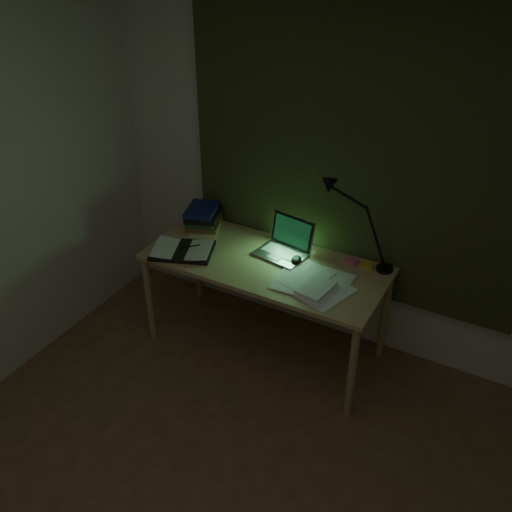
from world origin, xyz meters
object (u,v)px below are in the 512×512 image
at_px(desk, 265,306).
at_px(open_textbook, 182,250).
at_px(loose_papers, 309,284).
at_px(desk_lamp, 390,230).
at_px(book_stack, 203,218).
at_px(laptop, 281,240).

height_order(desk, open_textbook, open_textbook).
height_order(open_textbook, loose_papers, open_textbook).
bearing_deg(desk_lamp, desk, -144.56).
xyz_separation_m(loose_papers, desk_lamp, (0.35, 0.38, 0.28)).
height_order(book_stack, desk_lamp, desk_lamp).
distance_m(open_textbook, desk_lamp, 1.34).
xyz_separation_m(open_textbook, desk_lamp, (1.23, 0.44, 0.27)).
relative_size(loose_papers, desk_lamp, 0.69).
relative_size(laptop, loose_papers, 0.91).
bearing_deg(book_stack, laptop, -5.62).
bearing_deg(open_textbook, loose_papers, -17.65).
relative_size(book_stack, loose_papers, 0.65).
xyz_separation_m(laptop, open_textbook, (-0.58, -0.28, -0.10)).
bearing_deg(book_stack, desk_lamp, 4.33).
relative_size(book_stack, desk_lamp, 0.45).
bearing_deg(open_textbook, laptop, 3.93).
relative_size(open_textbook, desk_lamp, 0.69).
xyz_separation_m(laptop, book_stack, (-0.64, 0.06, -0.03)).
distance_m(laptop, loose_papers, 0.39).
distance_m(laptop, book_stack, 0.64).
xyz_separation_m(desk, loose_papers, (0.36, -0.10, 0.37)).
relative_size(laptop, open_textbook, 0.91).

